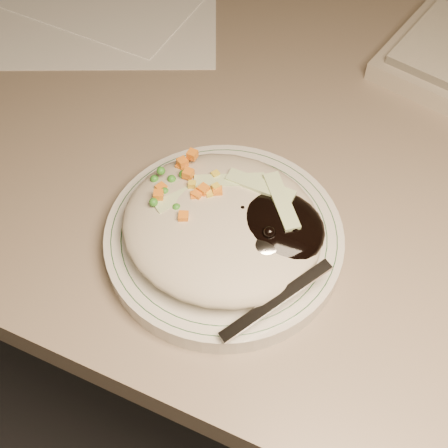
% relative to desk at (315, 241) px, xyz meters
% --- Properties ---
extents(desk, '(1.40, 0.70, 0.74)m').
position_rel_desk_xyz_m(desk, '(0.00, 0.00, 0.00)').
color(desk, '#806F5C').
rests_on(desk, ground).
extents(plate, '(0.23, 0.23, 0.02)m').
position_rel_desk_xyz_m(plate, '(-0.06, -0.18, 0.21)').
color(plate, silver).
rests_on(plate, desk).
extents(plate_rim, '(0.22, 0.22, 0.00)m').
position_rel_desk_xyz_m(plate_rim, '(-0.06, -0.18, 0.22)').
color(plate_rim, '#144723').
rests_on(plate_rim, plate).
extents(meal, '(0.21, 0.19, 0.05)m').
position_rel_desk_xyz_m(meal, '(-0.05, -0.18, 0.24)').
color(meal, '#B3A891').
rests_on(meal, plate).
extents(papers, '(0.38, 0.33, 0.00)m').
position_rel_desk_xyz_m(papers, '(-0.38, 0.12, 0.20)').
color(papers, white).
rests_on(papers, desk).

